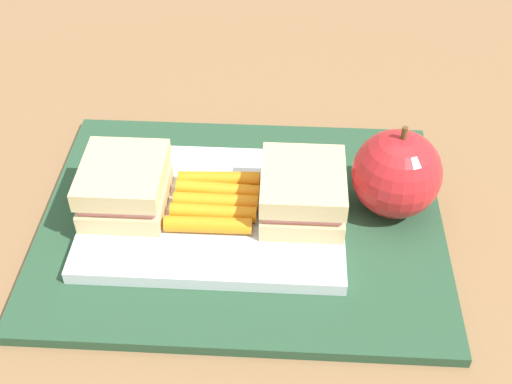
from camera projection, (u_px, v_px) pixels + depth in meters
ground_plane at (242, 225)px, 0.61m from camera, size 2.40×2.40×0.00m
lunchbag_mat at (242, 221)px, 0.60m from camera, size 0.36×0.28×0.01m
food_tray at (214, 212)px, 0.60m from camera, size 0.23×0.17×0.01m
sandwich_half_left at (124, 185)px, 0.58m from camera, size 0.07×0.08×0.04m
sandwich_half_right at (303, 192)px, 0.57m from camera, size 0.07×0.08×0.04m
carrot_sticks_bundle at (215, 201)px, 0.59m from camera, size 0.08×0.07×0.02m
apple at (397, 174)px, 0.58m from camera, size 0.08×0.08×0.09m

